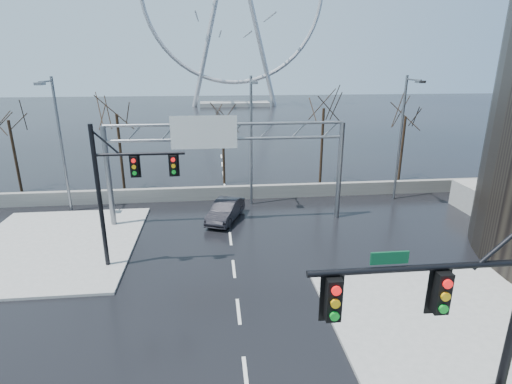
{
  "coord_description": "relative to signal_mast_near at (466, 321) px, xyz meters",
  "views": [
    {
      "loc": [
        -0.89,
        -11.76,
        10.92
      ],
      "look_at": [
        1.39,
        9.37,
        4.0
      ],
      "focal_mm": 28.0,
      "sensor_mm": 36.0,
      "label": 1
    }
  ],
  "objects": [
    {
      "name": "ground",
      "position": [
        -5.14,
        4.04,
        -4.87
      ],
      "size": [
        260.0,
        260.0,
        0.0
      ],
      "primitive_type": "plane",
      "color": "black",
      "rests_on": "ground"
    },
    {
      "name": "sidewalk_right_ext",
      "position": [
        4.86,
        6.04,
        -4.8
      ],
      "size": [
        12.0,
        10.0,
        0.15
      ],
      "primitive_type": "cube",
      "color": "gray",
      "rests_on": "ground"
    },
    {
      "name": "sidewalk_far",
      "position": [
        -16.14,
        16.04,
        -4.8
      ],
      "size": [
        10.0,
        12.0,
        0.15
      ],
      "primitive_type": "cube",
      "color": "gray",
      "rests_on": "ground"
    },
    {
      "name": "barrier_wall",
      "position": [
        -5.14,
        24.04,
        -4.32
      ],
      "size": [
        52.0,
        0.5,
        1.1
      ],
      "primitive_type": "cube",
      "color": "slate",
      "rests_on": "ground"
    },
    {
      "name": "signal_mast_near",
      "position": [
        0.0,
        0.0,
        0.0
      ],
      "size": [
        5.52,
        0.41,
        8.0
      ],
      "color": "black",
      "rests_on": "ground"
    },
    {
      "name": "signal_mast_far",
      "position": [
        -11.01,
        13.0,
        -0.04
      ],
      "size": [
        4.72,
        0.41,
        8.0
      ],
      "color": "black",
      "rests_on": "ground"
    },
    {
      "name": "sign_gantry",
      "position": [
        -5.52,
        19.0,
        0.31
      ],
      "size": [
        16.36,
        0.4,
        7.6
      ],
      "color": "slate",
      "rests_on": "ground"
    },
    {
      "name": "streetlight_left",
      "position": [
        -17.14,
        22.2,
        1.01
      ],
      "size": [
        0.5,
        2.55,
        10.0
      ],
      "color": "slate",
      "rests_on": "ground"
    },
    {
      "name": "streetlight_mid",
      "position": [
        -3.14,
        22.2,
        1.01
      ],
      "size": [
        0.5,
        2.55,
        10.0
      ],
      "color": "slate",
      "rests_on": "ground"
    },
    {
      "name": "streetlight_right",
      "position": [
        8.86,
        22.2,
        1.01
      ],
      "size": [
        0.5,
        2.55,
        10.0
      ],
      "color": "slate",
      "rests_on": "ground"
    },
    {
      "name": "tree_far_left",
      "position": [
        -23.14,
        28.04,
        0.7
      ],
      "size": [
        3.5,
        3.5,
        7.0
      ],
      "color": "black",
      "rests_on": "ground"
    },
    {
      "name": "tree_left",
      "position": [
        -14.14,
        27.54,
        1.1
      ],
      "size": [
        3.75,
        3.75,
        7.5
      ],
      "color": "black",
      "rests_on": "ground"
    },
    {
      "name": "tree_center",
      "position": [
        -5.14,
        28.54,
        0.3
      ],
      "size": [
        3.25,
        3.25,
        6.5
      ],
      "color": "black",
      "rests_on": "ground"
    },
    {
      "name": "tree_right",
      "position": [
        3.86,
        27.54,
        1.34
      ],
      "size": [
        3.9,
        3.9,
        7.8
      ],
      "color": "black",
      "rests_on": "ground"
    },
    {
      "name": "tree_far_right",
      "position": [
        11.86,
        28.04,
        0.54
      ],
      "size": [
        3.4,
        3.4,
        6.8
      ],
      "color": "black",
      "rests_on": "ground"
    },
    {
      "name": "car",
      "position": [
        -5.34,
        19.3,
        -4.13
      ],
      "size": [
        3.13,
        4.77,
        1.49
      ],
      "primitive_type": "imported",
      "rotation": [
        0.0,
        0.0,
        -0.38
      ],
      "color": "black",
      "rests_on": "ground"
    }
  ]
}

